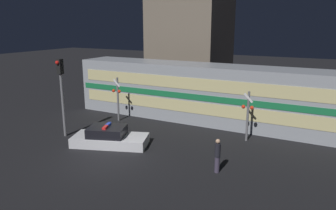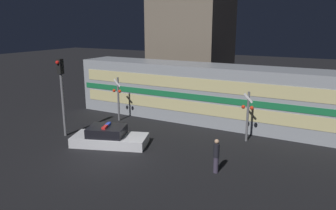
% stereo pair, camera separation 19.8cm
% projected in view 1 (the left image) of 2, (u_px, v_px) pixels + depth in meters
% --- Properties ---
extents(ground_plane, '(120.00, 120.00, 0.00)m').
position_uv_depth(ground_plane, '(108.00, 159.00, 17.19)').
color(ground_plane, black).
extents(train, '(21.66, 3.07, 4.08)m').
position_uv_depth(train, '(216.00, 94.00, 23.11)').
color(train, '#999EA5').
rests_on(train, ground_plane).
extents(police_car, '(4.68, 3.20, 1.22)m').
position_uv_depth(police_car, '(109.00, 138.00, 19.07)').
color(police_car, silver).
rests_on(police_car, ground_plane).
extents(pedestrian, '(0.28, 0.28, 1.68)m').
position_uv_depth(pedestrian, '(217.00, 155.00, 15.43)').
color(pedestrian, '#3F384C').
rests_on(pedestrian, ground_plane).
extents(crossing_signal_near, '(0.73, 0.32, 3.05)m').
position_uv_depth(crossing_signal_near, '(248.00, 114.00, 19.38)').
color(crossing_signal_near, slate).
rests_on(crossing_signal_near, ground_plane).
extents(crossing_signal_far, '(0.73, 0.32, 3.18)m').
position_uv_depth(crossing_signal_far, '(118.00, 97.00, 23.50)').
color(crossing_signal_far, slate).
rests_on(crossing_signal_far, ground_plane).
extents(traffic_light_corner, '(0.30, 0.46, 4.85)m').
position_uv_depth(traffic_light_corner, '(62.00, 88.00, 19.94)').
color(traffic_light_corner, slate).
rests_on(traffic_light_corner, ground_plane).
extents(building_left, '(6.81, 6.88, 9.78)m').
position_uv_depth(building_left, '(191.00, 44.00, 32.73)').
color(building_left, '#726656').
rests_on(building_left, ground_plane).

